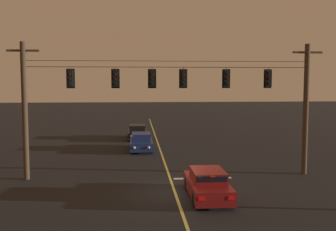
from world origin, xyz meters
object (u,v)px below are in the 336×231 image
at_px(traffic_light_leftmost, 70,78).
at_px(traffic_light_left_inner, 115,78).
at_px(car_waiting_near_lane, 207,184).
at_px(car_oncoming_lead, 141,142).
at_px(traffic_light_rightmost, 227,79).
at_px(car_oncoming_trailing, 137,132).
at_px(traffic_light_centre, 152,78).
at_px(traffic_light_right_inner, 183,79).
at_px(traffic_light_far_right, 269,79).

height_order(traffic_light_leftmost, traffic_light_left_inner, same).
distance_m(car_waiting_near_lane, car_oncoming_lead, 13.84).
xyz_separation_m(traffic_light_rightmost, car_waiting_near_lane, (-1.91, -4.34, -5.15)).
height_order(car_oncoming_lead, car_oncoming_trailing, same).
xyz_separation_m(traffic_light_left_inner, car_oncoming_lead, (1.56, 9.16, -5.15)).
relative_size(traffic_light_centre, traffic_light_rightmost, 1.00).
xyz_separation_m(traffic_light_centre, traffic_light_right_inner, (1.83, 0.00, 0.00)).
bearing_deg(traffic_light_far_right, car_waiting_near_lane, -135.61).
height_order(traffic_light_centre, traffic_light_far_right, same).
bearing_deg(traffic_light_left_inner, car_waiting_near_lane, -43.31).
distance_m(traffic_light_far_right, car_oncoming_lead, 12.89).
height_order(traffic_light_leftmost, traffic_light_right_inner, same).
distance_m(traffic_light_centre, car_oncoming_trailing, 16.26).
bearing_deg(car_waiting_near_lane, traffic_light_right_inner, 98.58).
height_order(traffic_light_centre, car_waiting_near_lane, traffic_light_centre).
bearing_deg(traffic_light_left_inner, traffic_light_right_inner, 0.00).
height_order(traffic_light_centre, car_oncoming_trailing, traffic_light_centre).
bearing_deg(traffic_light_far_right, car_oncoming_trailing, 116.82).
bearing_deg(traffic_light_right_inner, traffic_light_centre, 180.00).
bearing_deg(traffic_light_left_inner, traffic_light_centre, 0.00).
height_order(car_waiting_near_lane, car_oncoming_lead, same).
bearing_deg(traffic_light_centre, traffic_light_left_inner, 180.00).
relative_size(traffic_light_centre, car_waiting_near_lane, 0.28).
height_order(traffic_light_leftmost, car_waiting_near_lane, traffic_light_leftmost).
xyz_separation_m(traffic_light_left_inner, car_oncoming_trailing, (1.25, 15.40, -5.15)).
bearing_deg(car_oncoming_trailing, traffic_light_left_inner, -94.63).
distance_m(traffic_light_centre, traffic_light_far_right, 6.91).
relative_size(traffic_light_leftmost, traffic_light_right_inner, 1.00).
height_order(traffic_light_right_inner, car_waiting_near_lane, traffic_light_right_inner).
distance_m(traffic_light_left_inner, traffic_light_centre, 2.12).
relative_size(traffic_light_leftmost, car_oncoming_lead, 0.28).
xyz_separation_m(traffic_light_leftmost, traffic_light_centre, (4.67, 0.00, 0.00)).
relative_size(traffic_light_far_right, car_oncoming_lead, 0.28).
xyz_separation_m(traffic_light_far_right, car_oncoming_trailing, (-7.79, 15.40, -5.15)).
height_order(traffic_light_left_inner, car_waiting_near_lane, traffic_light_left_inner).
relative_size(traffic_light_centre, car_oncoming_trailing, 0.28).
distance_m(traffic_light_rightmost, car_waiting_near_lane, 7.00).
height_order(traffic_light_left_inner, traffic_light_far_right, same).
relative_size(traffic_light_leftmost, traffic_light_left_inner, 1.00).
xyz_separation_m(traffic_light_left_inner, traffic_light_centre, (2.12, 0.00, 0.00)).
relative_size(traffic_light_left_inner, car_oncoming_lead, 0.28).
bearing_deg(car_waiting_near_lane, traffic_light_centre, 119.76).
xyz_separation_m(traffic_light_rightmost, car_oncoming_lead, (-4.95, 9.16, -5.15)).
xyz_separation_m(car_oncoming_lead, car_oncoming_trailing, (-0.32, 6.24, 0.00)).
height_order(traffic_light_centre, car_oncoming_lead, traffic_light_centre).
bearing_deg(traffic_light_leftmost, car_oncoming_lead, 65.80).
bearing_deg(traffic_light_right_inner, traffic_light_rightmost, 0.00).
height_order(traffic_light_rightmost, traffic_light_far_right, same).
bearing_deg(traffic_light_right_inner, traffic_light_far_right, 0.00).
height_order(traffic_light_centre, traffic_light_right_inner, same).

